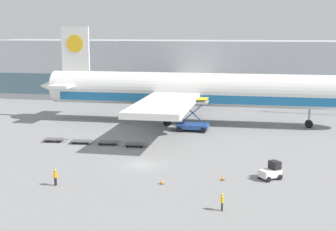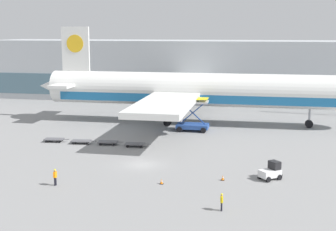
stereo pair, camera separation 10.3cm
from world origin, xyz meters
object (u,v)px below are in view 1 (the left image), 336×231
(baggage_dolly_trail, at_px, (135,144))
(airplane_main, at_px, (190,91))
(baggage_dolly_third, at_px, (108,142))
(traffic_cone_near, at_px, (162,181))
(baggage_dolly_second, at_px, (81,141))
(traffic_cone_far, at_px, (223,178))
(baggage_dolly_lead, at_px, (54,139))
(baggage_tug_foreground, at_px, (271,171))
(ground_crew_far, at_px, (55,176))
(scissor_lift_loader, at_px, (193,118))
(ground_crew_near, at_px, (222,201))

(baggage_dolly_trail, bearing_deg, airplane_main, 69.22)
(baggage_dolly_third, height_order, traffic_cone_near, traffic_cone_near)
(airplane_main, height_order, baggage_dolly_third, airplane_main)
(baggage_dolly_second, relative_size, traffic_cone_far, 6.39)
(traffic_cone_near, relative_size, traffic_cone_far, 0.96)
(baggage_dolly_lead, relative_size, baggage_dolly_trail, 1.00)
(baggage_tug_foreground, height_order, ground_crew_far, baggage_tug_foreground)
(baggage_dolly_lead, distance_m, baggage_dolly_trail, 12.54)
(baggage_tug_foreground, xyz_separation_m, traffic_cone_near, (-11.50, -4.21, -0.60))
(baggage_dolly_lead, bearing_deg, ground_crew_far, -70.68)
(scissor_lift_loader, height_order, baggage_tug_foreground, scissor_lift_loader)
(scissor_lift_loader, height_order, ground_crew_near, scissor_lift_loader)
(baggage_dolly_third, distance_m, ground_crew_near, 28.71)
(baggage_dolly_third, bearing_deg, airplane_main, 57.50)
(baggage_dolly_third, distance_m, traffic_cone_near, 19.41)
(ground_crew_far, xyz_separation_m, traffic_cone_far, (17.24, 5.53, -0.80))
(scissor_lift_loader, relative_size, ground_crew_far, 2.97)
(traffic_cone_near, bearing_deg, airplane_main, 94.54)
(baggage_dolly_second, distance_m, ground_crew_far, 18.80)
(scissor_lift_loader, distance_m, ground_crew_far, 32.05)
(ground_crew_near, xyz_separation_m, traffic_cone_near, (-7.08, 6.24, -0.69))
(baggage_dolly_third, height_order, ground_crew_far, ground_crew_far)
(baggage_dolly_lead, height_order, baggage_dolly_third, same)
(traffic_cone_near, bearing_deg, baggage_dolly_third, 126.49)
(baggage_dolly_third, bearing_deg, baggage_dolly_second, 177.30)
(airplane_main, distance_m, traffic_cone_far, 32.97)
(scissor_lift_loader, xyz_separation_m, baggage_dolly_second, (-14.46, -12.29, -1.68))
(baggage_tug_foreground, relative_size, traffic_cone_far, 4.70)
(scissor_lift_loader, distance_m, baggage_dolly_trail, 13.97)
(ground_crew_far, bearing_deg, baggage_dolly_lead, 41.21)
(ground_crew_far, bearing_deg, ground_crew_near, -85.34)
(baggage_dolly_second, bearing_deg, baggage_dolly_lead, 170.47)
(baggage_tug_foreground, height_order, baggage_dolly_second, baggage_tug_foreground)
(scissor_lift_loader, bearing_deg, baggage_tug_foreground, -62.92)
(ground_crew_near, height_order, traffic_cone_far, ground_crew_near)
(scissor_lift_loader, distance_m, traffic_cone_far, 26.10)
(baggage_tug_foreground, height_order, baggage_dolly_third, baggage_tug_foreground)
(ground_crew_far, distance_m, traffic_cone_near, 11.34)
(traffic_cone_far, bearing_deg, ground_crew_far, -162.21)
(baggage_dolly_second, distance_m, traffic_cone_far, 25.28)
(traffic_cone_far, bearing_deg, scissor_lift_loader, 106.54)
(baggage_dolly_second, bearing_deg, traffic_cone_far, -36.74)
(baggage_dolly_second, height_order, ground_crew_near, ground_crew_near)
(airplane_main, relative_size, baggage_dolly_lead, 15.42)
(airplane_main, relative_size, ground_crew_far, 31.77)
(baggage_dolly_trail, relative_size, traffic_cone_far, 6.39)
(airplane_main, height_order, baggage_dolly_second, airplane_main)
(baggage_dolly_trail, relative_size, ground_crew_near, 2.26)
(ground_crew_near, distance_m, ground_crew_far, 18.33)
(baggage_tug_foreground, relative_size, ground_crew_far, 1.52)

